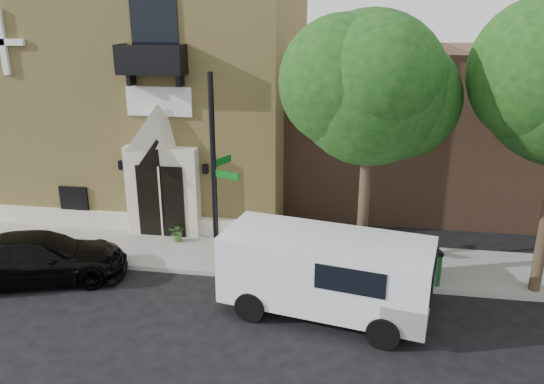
# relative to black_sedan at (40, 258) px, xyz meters

# --- Properties ---
(ground) EXTENTS (120.00, 120.00, 0.00)m
(ground) POSITION_rel_black_sedan_xyz_m (3.58, 1.04, -0.74)
(ground) COLOR black
(ground) RESTS_ON ground
(sidewalk) EXTENTS (42.00, 3.00, 0.15)m
(sidewalk) POSITION_rel_black_sedan_xyz_m (4.58, 2.54, -0.66)
(sidewalk) COLOR gray
(sidewalk) RESTS_ON ground
(church) EXTENTS (12.20, 11.01, 9.30)m
(church) POSITION_rel_black_sedan_xyz_m (0.59, 8.99, 3.90)
(church) COLOR tan
(church) RESTS_ON ground
(neighbour_building) EXTENTS (18.00, 8.00, 6.40)m
(neighbour_building) POSITION_rel_black_sedan_xyz_m (15.58, 10.04, 2.46)
(neighbour_building) COLOR brown
(neighbour_building) RESTS_ON ground
(street_tree_left) EXTENTS (4.97, 4.38, 7.77)m
(street_tree_left) POSITION_rel_black_sedan_xyz_m (9.60, 1.39, 5.13)
(street_tree_left) COLOR #38281C
(street_tree_left) RESTS_ON sidewalk
(black_sedan) EXTENTS (5.47, 3.59, 1.47)m
(black_sedan) POSITION_rel_black_sedan_xyz_m (0.00, 0.00, 0.00)
(black_sedan) COLOR black
(black_sedan) RESTS_ON ground
(cargo_van) EXTENTS (5.78, 3.18, 2.23)m
(cargo_van) POSITION_rel_black_sedan_xyz_m (8.85, -0.55, 0.51)
(cargo_van) COLOR white
(cargo_van) RESTS_ON ground
(street_sign) EXTENTS (0.91, 1.17, 6.06)m
(street_sign) POSITION_rel_black_sedan_xyz_m (5.18, 1.34, 2.47)
(street_sign) COLOR black
(street_sign) RESTS_ON sidewalk
(fire_hydrant) EXTENTS (0.46, 0.36, 0.80)m
(fire_hydrant) POSITION_rel_black_sedan_xyz_m (9.28, 1.41, -0.19)
(fire_hydrant) COLOR maroon
(fire_hydrant) RESTS_ON sidewalk
(dumpster) EXTENTS (1.83, 1.35, 1.07)m
(dumpster) POSITION_rel_black_sedan_xyz_m (11.01, 1.43, -0.04)
(dumpster) COLOR #103A16
(dumpster) RESTS_ON sidewalk
(planter) EXTENTS (0.58, 0.51, 0.64)m
(planter) POSITION_rel_black_sedan_xyz_m (3.26, 3.13, -0.27)
(planter) COLOR #427131
(planter) RESTS_ON sidewalk
(pedestrian_near) EXTENTS (0.64, 0.51, 1.53)m
(pedestrian_near) POSITION_rel_black_sedan_xyz_m (7.55, 1.74, 0.18)
(pedestrian_near) COLOR black
(pedestrian_near) RESTS_ON sidewalk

